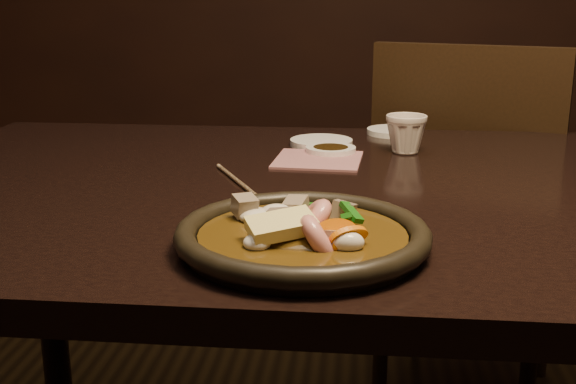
# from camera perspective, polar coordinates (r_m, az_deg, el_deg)

# --- Properties ---
(table) EXTENTS (1.60, 0.90, 0.75)m
(table) POSITION_cam_1_polar(r_m,az_deg,el_deg) (1.11, 7.85, -3.27)
(table) COLOR black
(table) RESTS_ON floor
(chair) EXTENTS (0.55, 0.55, 0.92)m
(chair) POSITION_cam_1_polar(r_m,az_deg,el_deg) (1.78, 14.12, -2.12)
(chair) COLOR black
(chair) RESTS_ON floor
(plate) EXTENTS (0.29, 0.29, 0.03)m
(plate) POSITION_cam_1_polar(r_m,az_deg,el_deg) (0.81, 1.16, -3.55)
(plate) COLOR black
(plate) RESTS_ON table
(stirfry) EXTENTS (0.17, 0.16, 0.07)m
(stirfry) POSITION_cam_1_polar(r_m,az_deg,el_deg) (0.81, 1.17, -3.20)
(stirfry) COLOR #3E290B
(stirfry) RESTS_ON plate
(soy_dish) EXTENTS (0.09, 0.09, 0.01)m
(soy_dish) POSITION_cam_1_polar(r_m,az_deg,el_deg) (1.28, 3.39, 3.31)
(soy_dish) COLOR white
(soy_dish) RESTS_ON table
(saucer_left) EXTENTS (0.12, 0.12, 0.01)m
(saucer_left) POSITION_cam_1_polar(r_m,az_deg,el_deg) (1.35, 2.65, 3.94)
(saucer_left) COLOR white
(saucer_left) RESTS_ON table
(saucer_right) EXTENTS (0.11, 0.11, 0.01)m
(saucer_right) POSITION_cam_1_polar(r_m,az_deg,el_deg) (1.47, 8.34, 4.76)
(saucer_right) COLOR white
(saucer_right) RESTS_ON table
(tea_cup) EXTENTS (0.08, 0.08, 0.07)m
(tea_cup) POSITION_cam_1_polar(r_m,az_deg,el_deg) (1.30, 9.31, 4.65)
(tea_cup) COLOR beige
(tea_cup) RESTS_ON table
(chopsticks) EXTENTS (0.11, 0.21, 0.01)m
(chopsticks) POSITION_cam_1_polar(r_m,az_deg,el_deg) (1.08, -3.82, 0.72)
(chopsticks) COLOR #9D7F5A
(chopsticks) RESTS_ON table
(napkin) EXTENTS (0.15, 0.15, 0.00)m
(napkin) POSITION_cam_1_polar(r_m,az_deg,el_deg) (1.23, 2.39, 2.56)
(napkin) COLOR #985D61
(napkin) RESTS_ON table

